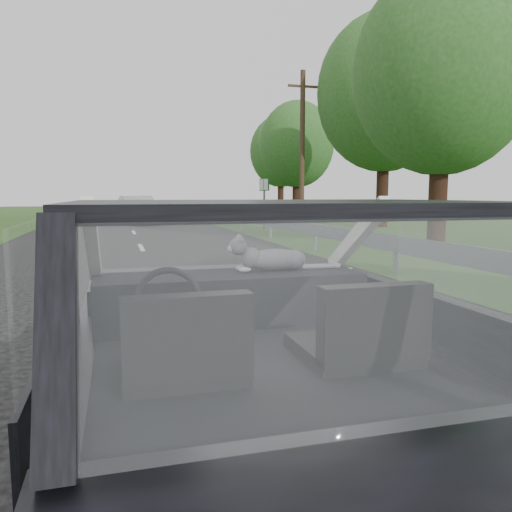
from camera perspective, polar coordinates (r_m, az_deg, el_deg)
ground at (r=2.78m, az=0.35°, el=-24.92°), size 140.00×140.00×0.00m
subject_car at (r=2.47m, az=0.36°, el=-10.50°), size 1.80×4.00×1.45m
dashboard at (r=3.03m, az=-2.92°, el=-4.81°), size 1.58×0.45×0.30m
driver_seat at (r=2.08m, az=-8.18°, el=-9.52°), size 0.50×0.72×0.42m
passenger_seat at (r=2.31m, az=12.05°, el=-7.88°), size 0.50×0.72×0.42m
steering_wheel at (r=2.67m, az=-9.95°, el=-4.99°), size 0.36×0.36×0.04m
cat at (r=3.11m, az=2.16°, el=-0.25°), size 0.53×0.18×0.24m
guardrail at (r=13.26m, az=6.32°, el=3.07°), size 0.05×90.00×0.32m
other_car at (r=26.72m, az=-13.36°, el=5.16°), size 2.40×4.61×1.44m
highway_sign at (r=21.46m, az=0.94°, el=5.94°), size 0.24×0.88×2.19m
utility_pole at (r=23.74m, az=5.30°, el=11.99°), size 0.26×0.26×7.14m
tree_0 at (r=15.19m, az=20.43°, el=15.06°), size 5.05×5.05×7.45m
tree_1 at (r=24.28m, az=14.45°, el=14.37°), size 7.30×7.30×9.39m
tree_2 at (r=33.10m, az=4.67°, el=10.72°), size 6.10×6.10×7.32m
tree_3 at (r=43.80m, az=2.86°, el=10.30°), size 6.99×6.99×8.07m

